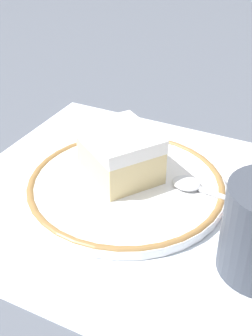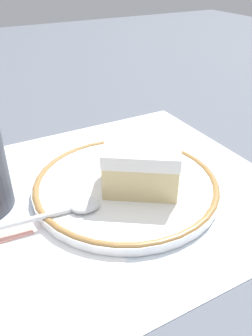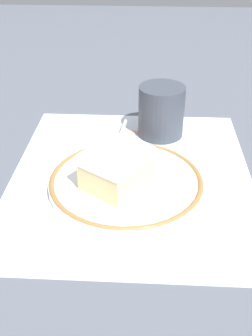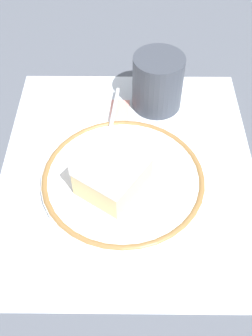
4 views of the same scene
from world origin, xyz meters
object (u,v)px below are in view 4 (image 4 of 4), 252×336
at_px(plate, 126,179).
at_px(napkin, 77,112).
at_px(cake_slice, 116,172).
at_px(spoon, 112,131).
at_px(cup, 160,85).
at_px(sugar_packet, 122,109).

height_order(plate, napkin, plate).
bearing_deg(cake_slice, spoon, 4.73).
height_order(spoon, cup, cup).
height_order(spoon, sugar_packet, spoon).
bearing_deg(plate, napkin, 29.50).
bearing_deg(cup, plate, 162.30).
bearing_deg(cake_slice, sugar_packet, -2.01).
bearing_deg(napkin, cup, -80.74).
height_order(napkin, sugar_packet, sugar_packet).
bearing_deg(sugar_packet, plate, -177.12).
height_order(plate, spoon, spoon).
xyz_separation_m(cake_slice, sugar_packet, (0.16, -0.01, -0.04)).
distance_m(plate, spoon, 0.09).
distance_m(spoon, napkin, 0.08).
height_order(cake_slice, cup, cup).
height_order(cake_slice, sugar_packet, cake_slice).
relative_size(cup, napkin, 0.68).
relative_size(plate, cup, 2.54).
distance_m(spoon, sugar_packet, 0.06).
bearing_deg(plate, sugar_packet, 2.88).
height_order(cake_slice, spoon, cake_slice).
bearing_deg(sugar_packet, cake_slice, 177.99).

